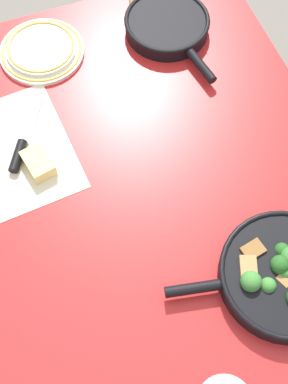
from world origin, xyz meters
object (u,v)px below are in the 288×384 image
object	(u,v)px
skillet_eggs	(168,25)
wooden_spoon	(132,1)
dinner_plate_stack	(41,50)
grater_knife	(22,144)
skillet_broccoli	(283,275)
cheese_block	(38,163)

from	to	relation	value
skillet_eggs	wooden_spoon	bearing A→B (deg)	-166.95
dinner_plate_stack	grater_knife	bearing A→B (deg)	-24.55
skillet_broccoli	skillet_eggs	size ratio (longest dim) A/B	1.17
skillet_broccoli	cheese_block	world-z (taller)	skillet_broccoli
cheese_block	dinner_plate_stack	bearing A→B (deg)	163.65
wooden_spoon	dinner_plate_stack	xyz separation A→B (m)	(0.09, -0.29, 0.01)
grater_knife	cheese_block	bearing A→B (deg)	-132.01
grater_knife	cheese_block	world-z (taller)	cheese_block
wooden_spoon	grater_knife	size ratio (longest dim) A/B	1.93
grater_knife	dinner_plate_stack	xyz separation A→B (m)	(-0.27, 0.12, 0.00)
wooden_spoon	dinner_plate_stack	world-z (taller)	dinner_plate_stack
grater_knife	skillet_eggs	bearing A→B (deg)	-34.47
wooden_spoon	grater_knife	world-z (taller)	grater_knife
wooden_spoon	dinner_plate_stack	distance (m)	0.30
grater_knife	dinner_plate_stack	distance (m)	0.30
skillet_broccoli	cheese_block	bearing A→B (deg)	-35.68
wooden_spoon	grater_knife	distance (m)	0.54
skillet_eggs	skillet_broccoli	bearing A→B (deg)	-12.27
skillet_eggs	wooden_spoon	xyz separation A→B (m)	(-0.13, -0.06, -0.02)
wooden_spoon	cheese_block	distance (m)	0.58
wooden_spoon	grater_knife	xyz separation A→B (m)	(0.36, -0.41, 0.00)
skillet_broccoli	grater_knife	bearing A→B (deg)	-38.30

